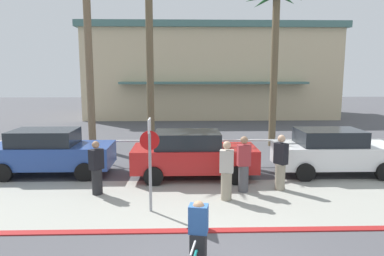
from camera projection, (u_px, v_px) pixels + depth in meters
name	position (u px, v px, depth m)	size (l,w,h in m)	color
ground_plane	(193.00, 156.00, 16.20)	(80.00, 80.00, 0.00)	#4C4C51
sidewalk_strip	(200.00, 201.00, 10.47)	(44.00, 4.00, 0.02)	#9E9E93
curb_paint	(204.00, 231.00, 8.49)	(44.00, 0.24, 0.03)	maroon
building_backdrop	(209.00, 72.00, 31.81)	(21.12, 10.12, 7.71)	beige
rail_fence	(194.00, 145.00, 14.59)	(20.37, 0.08, 1.04)	white
stop_sign_bike_lane	(150.00, 152.00, 9.43)	(0.52, 0.56, 2.56)	gray
palm_tree_1	(149.00, 10.00, 17.02)	(3.63, 2.79, 9.11)	brown
palm_tree_2	(275.00, 28.00, 17.56)	(2.87, 3.33, 7.79)	brown
car_blue_1	(50.00, 152.00, 13.12)	(4.40, 2.02, 1.69)	#284793
car_red_2	(193.00, 154.00, 12.71)	(4.40, 2.02, 1.69)	red
car_white_3	(334.00, 151.00, 13.17)	(4.40, 2.02, 1.69)	white
cyclist_teal_0	(198.00, 243.00, 6.45)	(0.42, 1.80, 1.50)	black
pedestrian_0	(97.00, 170.00, 10.93)	(0.45, 0.48, 1.70)	#232326
pedestrian_1	(244.00, 166.00, 11.16)	(0.42, 0.34, 1.80)	#4C4C51
pedestrian_2	(226.00, 173.00, 10.44)	(0.44, 0.38, 1.79)	gray
pedestrian_3	(281.00, 165.00, 11.35)	(0.45, 0.48, 1.81)	gray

